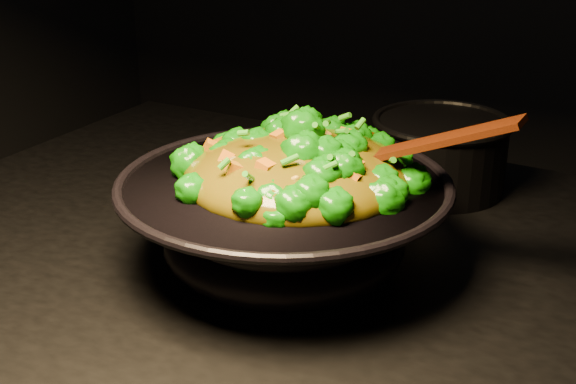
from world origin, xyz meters
The scene contains 4 objects.
wok centered at (0.00, -0.04, 0.95)m, with size 0.39×0.39×0.11m, color black, non-canonical shape.
stir_fry centered at (0.01, -0.02, 1.06)m, with size 0.28×0.28×0.10m, color #116907, non-canonical shape.
spatula centered at (0.13, 0.02, 1.06)m, with size 0.28×0.04×0.01m, color #371508.
back_pot centered at (0.08, 0.29, 0.96)m, with size 0.20×0.20×0.11m, color black.
Camera 1 is at (0.43, -0.81, 1.37)m, focal length 50.00 mm.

